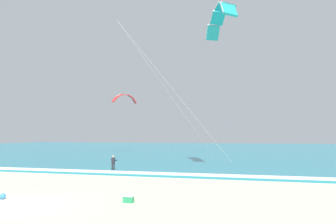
% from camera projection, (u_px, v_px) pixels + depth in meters
% --- Properties ---
extents(ground_plane, '(200.00, 200.00, 0.00)m').
position_uv_depth(ground_plane, '(17.00, 206.00, 15.91)').
color(ground_plane, beige).
extents(sea, '(200.00, 120.00, 0.20)m').
position_uv_depth(sea, '(203.00, 148.00, 85.72)').
color(sea, teal).
rests_on(sea, ground).
extents(surf_foam, '(200.00, 1.79, 0.04)m').
position_uv_depth(surf_foam, '(119.00, 172.00, 28.78)').
color(surf_foam, white).
rests_on(surf_foam, sea).
extents(surfboard, '(0.45, 1.40, 0.09)m').
position_uv_depth(surfboard, '(113.00, 171.00, 30.98)').
color(surfboard, yellow).
rests_on(surfboard, ground).
extents(kitesurfer, '(0.55, 0.52, 1.69)m').
position_uv_depth(kitesurfer, '(113.00, 163.00, 31.07)').
color(kitesurfer, '#232328').
rests_on(kitesurfer, ground).
extents(kite_primary, '(12.97, 8.04, 17.23)m').
position_uv_depth(kite_primary, '(221.00, 15.00, 33.44)').
color(kite_primary, teal).
extents(kite_distant, '(4.41, 4.73, 1.97)m').
position_uv_depth(kite_distant, '(125.00, 97.00, 63.40)').
color(kite_distant, red).
extents(cooler_box, '(0.58, 0.38, 0.40)m').
position_uv_depth(cooler_box, '(129.00, 199.00, 16.64)').
color(cooler_box, '#238E5B').
rests_on(cooler_box, ground).
extents(beach_ball, '(0.35, 0.35, 0.35)m').
position_uv_depth(beach_ball, '(3.00, 196.00, 17.51)').
color(beach_ball, '#337FE5').
rests_on(beach_ball, ground).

